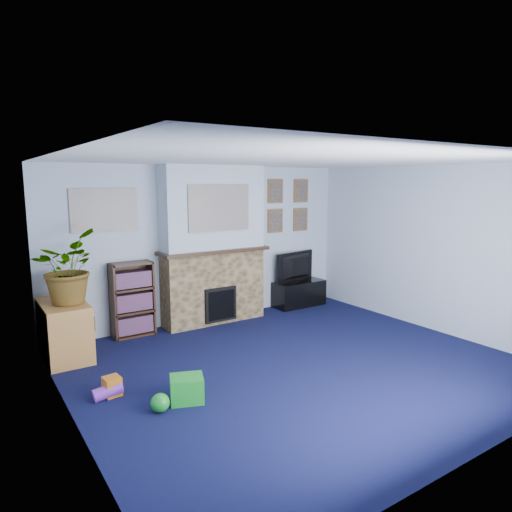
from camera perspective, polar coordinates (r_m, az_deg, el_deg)
floor at (r=5.62m, az=4.99°, el=-13.34°), size 5.00×4.50×0.01m
ceiling at (r=5.19m, az=5.37°, el=11.92°), size 5.00×4.50×0.01m
wall_back at (r=7.15m, az=-6.17°, el=1.52°), size 5.00×0.04×2.40m
wall_front at (r=3.83m, az=26.81°, el=-6.18°), size 5.00×0.04×2.40m
wall_left at (r=4.22m, az=-22.47°, el=-4.53°), size 0.04×4.50×2.40m
wall_right at (r=7.09m, az=21.15°, el=0.89°), size 0.04×4.50×2.40m
chimney_breast at (r=6.97m, az=-5.39°, el=1.21°), size 1.72×0.50×2.40m
collage_main at (r=6.73m, az=-4.61°, el=6.03°), size 1.00×0.03×0.68m
collage_left at (r=6.52m, az=-18.44°, el=5.48°), size 0.90×0.03×0.58m
portrait_tl at (r=7.75m, az=2.44°, el=8.10°), size 0.30×0.03×0.40m
portrait_tr at (r=8.09m, az=5.63°, el=8.11°), size 0.30×0.03×0.40m
portrait_bl at (r=7.78m, az=2.42°, el=4.41°), size 0.30×0.03×0.40m
portrait_br at (r=8.11m, az=5.58°, el=4.58°), size 0.30×0.03×0.40m
tv_stand at (r=8.06m, az=5.40°, el=-4.65°), size 0.93×0.39×0.44m
television at (r=7.97m, az=5.36°, el=-1.35°), size 0.89×0.27×0.51m
bookshelf at (r=6.67m, az=-15.21°, el=-5.43°), size 0.58×0.28×1.05m
sideboard at (r=6.15m, az=-22.81°, el=-8.55°), size 0.50×0.90×0.70m
potted_plant at (r=5.93m, az=-22.72°, el=-1.31°), size 0.91×0.97×0.88m
mantel_clock at (r=6.88m, az=-5.96°, el=1.39°), size 0.10×0.06×0.13m
mantel_candle at (r=7.09m, az=-2.79°, el=1.75°), size 0.06×0.06×0.18m
mantel_teddy at (r=6.69m, az=-9.34°, el=1.05°), size 0.14×0.14×0.14m
mantel_can at (r=7.27m, az=-0.55°, el=1.78°), size 0.07×0.07×0.13m
green_crate at (r=4.74m, az=-8.65°, el=-15.98°), size 0.39×0.36×0.26m
toy_ball at (r=4.61m, az=-11.90°, el=-17.53°), size 0.18×0.18×0.18m
toy_block at (r=5.04m, az=-17.55°, el=-15.13°), size 0.18×0.18×0.20m
toy_tube at (r=5.01m, az=-18.05°, el=-15.80°), size 0.30×0.13×0.17m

